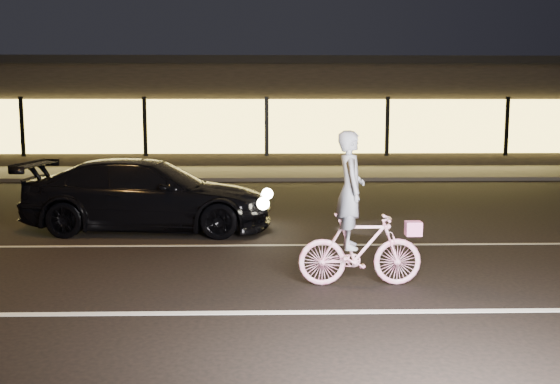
{
  "coord_description": "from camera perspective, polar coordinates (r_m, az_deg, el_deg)",
  "views": [
    {
      "loc": [
        -0.06,
        -8.43,
        2.37
      ],
      "look_at": [
        0.16,
        0.6,
        1.12
      ],
      "focal_mm": 40.0,
      "sensor_mm": 36.0,
      "label": 1
    }
  ],
  "objects": [
    {
      "name": "lane_stripe_near",
      "position": [
        7.32,
        -0.85,
        -10.96
      ],
      "size": [
        60.0,
        0.12,
        0.01
      ],
      "primitive_type": "cube",
      "color": "silver",
      "rests_on": "ground"
    },
    {
      "name": "ground",
      "position": [
        8.76,
        -0.94,
        -7.81
      ],
      "size": [
        90.0,
        90.0,
        0.0
      ],
      "primitive_type": "plane",
      "color": "black",
      "rests_on": "ground"
    },
    {
      "name": "cyclist",
      "position": [
        8.27,
        7.1,
        -3.6
      ],
      "size": [
        1.63,
        0.56,
        2.06
      ],
      "rotation": [
        0.0,
        0.0,
        1.57
      ],
      "color": "#F6418F",
      "rests_on": "ground"
    },
    {
      "name": "storefront",
      "position": [
        27.4,
        -1.25,
        7.45
      ],
      "size": [
        25.4,
        8.42,
        4.2
      ],
      "color": "black",
      "rests_on": "ground"
    },
    {
      "name": "lane_stripe_far",
      "position": [
        10.7,
        -1.02,
        -4.88
      ],
      "size": [
        60.0,
        0.1,
        0.01
      ],
      "primitive_type": "cube",
      "color": "gray",
      "rests_on": "ground"
    },
    {
      "name": "sedan",
      "position": [
        12.17,
        -11.91,
        -0.26
      ],
      "size": [
        4.79,
        2.2,
        1.36
      ],
      "rotation": [
        0.0,
        0.0,
        1.51
      ],
      "color": "black",
      "rests_on": "ground"
    },
    {
      "name": "sidewalk",
      "position": [
        21.56,
        -1.2,
        1.76
      ],
      "size": [
        30.0,
        4.0,
        0.12
      ],
      "primitive_type": "cube",
      "color": "#383533",
      "rests_on": "ground"
    }
  ]
}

